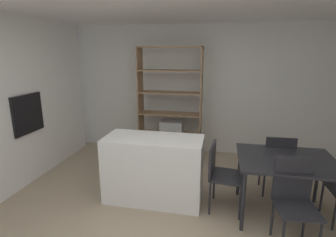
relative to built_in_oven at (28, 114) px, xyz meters
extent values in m
plane|color=tan|center=(2.38, -0.86, -1.13)|extent=(8.46, 8.46, 0.00)
cube|color=silver|center=(2.38, 1.92, 0.17)|extent=(6.16, 0.06, 2.60)
cube|color=black|center=(0.00, 0.00, 0.00)|extent=(0.04, 0.61, 0.61)
cylinder|color=#B7BABC|center=(-0.03, 0.00, 0.25)|extent=(0.02, 0.49, 0.02)
cube|color=white|center=(2.05, -0.15, -0.67)|extent=(1.35, 0.62, 0.92)
cube|color=#997551|center=(1.34, 1.53, -0.05)|extent=(0.02, 0.37, 2.16)
cube|color=#997551|center=(2.56, 1.53, -0.05)|extent=(0.02, 0.37, 2.16)
cube|color=#997551|center=(1.95, 1.53, 1.02)|extent=(1.24, 0.37, 0.02)
cube|color=#997551|center=(1.95, 1.53, -1.12)|extent=(1.24, 0.37, 0.02)
cube|color=#997551|center=(1.95, 1.53, -0.68)|extent=(1.19, 0.37, 0.02)
cube|color=#997551|center=(1.95, 1.53, -0.26)|extent=(1.19, 0.37, 0.02)
cube|color=#997551|center=(1.95, 1.53, 0.16)|extent=(1.19, 0.37, 0.02)
cube|color=#997551|center=(1.95, 1.53, 0.59)|extent=(1.19, 0.37, 0.02)
cube|color=gold|center=(1.50, 1.53, -0.98)|extent=(0.04, 0.31, 0.25)
cube|color=gold|center=(1.55, 1.53, -1.02)|extent=(0.04, 0.31, 0.18)
cube|color=gold|center=(1.61, 1.53, -0.99)|extent=(0.06, 0.31, 0.23)
cube|color=#B7BABC|center=(1.99, 1.53, -0.54)|extent=(0.44, 0.32, 0.26)
cube|color=#232328|center=(3.76, -0.20, -0.36)|extent=(1.16, 0.95, 0.03)
cylinder|color=#232328|center=(3.24, -0.61, -0.75)|extent=(0.04, 0.04, 0.75)
cylinder|color=#232328|center=(3.24, 0.22, -0.75)|extent=(0.04, 0.04, 0.75)
cylinder|color=#232328|center=(4.28, 0.22, -0.75)|extent=(0.04, 0.04, 0.75)
cylinder|color=#232328|center=(4.29, -0.01, -0.91)|extent=(0.03, 0.03, 0.43)
cylinder|color=#232328|center=(4.30, -0.40, -0.91)|extent=(0.03, 0.03, 0.43)
cube|color=#232328|center=(3.06, -0.20, -0.65)|extent=(0.48, 0.50, 0.03)
cube|color=#232328|center=(2.86, -0.18, -0.44)|extent=(0.08, 0.46, 0.41)
cylinder|color=#232328|center=(3.23, -0.42, -0.90)|extent=(0.03, 0.03, 0.46)
cylinder|color=#232328|center=(3.27, -0.02, -0.90)|extent=(0.03, 0.03, 0.46)
cylinder|color=#232328|center=(2.85, -0.38, -0.90)|extent=(0.03, 0.03, 0.46)
cylinder|color=#232328|center=(2.89, 0.02, -0.90)|extent=(0.03, 0.03, 0.46)
cube|color=#232328|center=(3.76, 0.40, -0.67)|extent=(0.42, 0.43, 0.03)
cube|color=#232328|center=(3.77, 0.20, -0.43)|extent=(0.40, 0.04, 0.45)
cylinder|color=#232328|center=(3.93, 0.58, -0.90)|extent=(0.03, 0.03, 0.45)
cylinder|color=#232328|center=(3.59, 0.57, -0.90)|extent=(0.03, 0.03, 0.45)
cylinder|color=#232328|center=(3.94, 0.22, -0.90)|extent=(0.03, 0.03, 0.45)
cylinder|color=#232328|center=(3.60, 0.21, -0.90)|extent=(0.03, 0.03, 0.45)
cube|color=#232328|center=(3.76, -0.79, -0.67)|extent=(0.46, 0.46, 0.03)
cube|color=#232328|center=(3.74, -0.60, -0.41)|extent=(0.41, 0.08, 0.49)
cylinder|color=#232328|center=(3.57, -0.64, -0.90)|extent=(0.03, 0.03, 0.45)
cylinder|color=#232328|center=(3.92, -0.60, -0.90)|extent=(0.03, 0.03, 0.45)
camera|label=1|loc=(2.93, -3.41, 0.92)|focal=27.87mm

